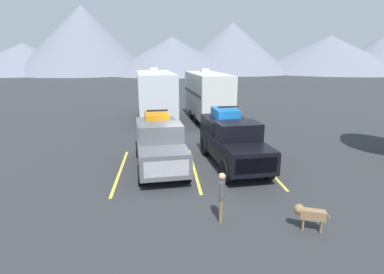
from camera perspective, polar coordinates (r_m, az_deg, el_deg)
name	(u,v)px	position (r m, az deg, el deg)	size (l,w,h in m)	color
ground_plane	(195,170)	(13.79, 0.47, -6.14)	(240.00, 240.00, 0.00)	#2D3033
pickup_truck_a	(159,142)	(14.05, -6.02, -0.93)	(2.53, 5.41, 2.48)	#595B60
pickup_truck_b	(232,139)	(14.34, 7.41, -0.40)	(2.52, 5.49, 2.61)	black
lot_stripe_a	(120,171)	(14.09, -13.07, -6.06)	(0.12, 5.50, 0.01)	gold
lot_stripe_b	(194,168)	(14.01, 0.37, -5.78)	(0.12, 5.50, 0.01)	gold
lot_stripe_c	(265,166)	(14.67, 13.25, -5.22)	(0.12, 5.50, 0.01)	gold
camper_trailer_a	(155,94)	(23.62, -6.75, 7.87)	(3.20, 8.62, 4.01)	silver
camper_trailer_b	(208,94)	(23.77, 2.88, 7.89)	(2.98, 8.30, 3.92)	silver
person_a	(222,194)	(9.47, 5.47, -10.41)	(0.24, 0.34, 1.59)	#726047
dog	(308,213)	(9.80, 20.58, -13.00)	(0.96, 0.54, 0.77)	olive
mountain_ridge	(165,50)	(88.04, -4.96, 15.73)	(160.14, 43.32, 17.79)	slate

